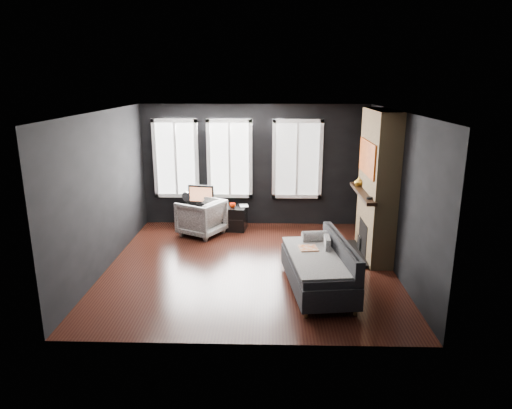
{
  "coord_description": "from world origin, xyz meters",
  "views": [
    {
      "loc": [
        0.33,
        -7.54,
        3.2
      ],
      "look_at": [
        0.1,
        0.3,
        1.05
      ],
      "focal_mm": 32.0,
      "sensor_mm": 36.0,
      "label": 1
    }
  ],
  "objects_px": {
    "media_console": "(213,217)",
    "monitor": "(201,194)",
    "sofa": "(318,265)",
    "armchair": "(201,216)",
    "mantel_vase": "(359,181)",
    "mug": "(233,205)",
    "book": "(240,201)"
  },
  "relations": [
    {
      "from": "armchair",
      "to": "media_console",
      "type": "distance_m",
      "value": 0.49
    },
    {
      "from": "mug",
      "to": "monitor",
      "type": "bearing_deg",
      "value": 168.41
    },
    {
      "from": "armchair",
      "to": "media_console",
      "type": "bearing_deg",
      "value": -174.18
    },
    {
      "from": "media_console",
      "to": "book",
      "type": "bearing_deg",
      "value": 6.09
    },
    {
      "from": "monitor",
      "to": "sofa",
      "type": "bearing_deg",
      "value": -42.78
    },
    {
      "from": "book",
      "to": "mantel_vase",
      "type": "relative_size",
      "value": 1.36
    },
    {
      "from": "mantel_vase",
      "to": "mug",
      "type": "bearing_deg",
      "value": 159.69
    },
    {
      "from": "armchair",
      "to": "book",
      "type": "bearing_deg",
      "value": 146.41
    },
    {
      "from": "mug",
      "to": "mantel_vase",
      "type": "xyz_separation_m",
      "value": [
        2.51,
        -0.93,
        0.74
      ]
    },
    {
      "from": "mantel_vase",
      "to": "armchair",
      "type": "bearing_deg",
      "value": 168.76
    },
    {
      "from": "book",
      "to": "sofa",
      "type": "bearing_deg",
      "value": -64.78
    },
    {
      "from": "armchair",
      "to": "media_console",
      "type": "height_order",
      "value": "armchair"
    },
    {
      "from": "book",
      "to": "monitor",
      "type": "bearing_deg",
      "value": 177.56
    },
    {
      "from": "armchair",
      "to": "mantel_vase",
      "type": "height_order",
      "value": "mantel_vase"
    },
    {
      "from": "armchair",
      "to": "mantel_vase",
      "type": "xyz_separation_m",
      "value": [
        3.15,
        -0.63,
        0.9
      ]
    },
    {
      "from": "media_console",
      "to": "mantel_vase",
      "type": "bearing_deg",
      "value": -12.03
    },
    {
      "from": "mantel_vase",
      "to": "book",
      "type": "bearing_deg",
      "value": 156.29
    },
    {
      "from": "sofa",
      "to": "armchair",
      "type": "xyz_separation_m",
      "value": [
        -2.2,
        2.58,
        0.01
      ]
    },
    {
      "from": "monitor",
      "to": "mantel_vase",
      "type": "relative_size",
      "value": 3.21
    },
    {
      "from": "armchair",
      "to": "monitor",
      "type": "height_order",
      "value": "monitor"
    },
    {
      "from": "monitor",
      "to": "mug",
      "type": "height_order",
      "value": "monitor"
    },
    {
      "from": "sofa",
      "to": "mantel_vase",
      "type": "xyz_separation_m",
      "value": [
        0.95,
        1.95,
        0.91
      ]
    },
    {
      "from": "armchair",
      "to": "monitor",
      "type": "xyz_separation_m",
      "value": [
        -0.06,
        0.45,
        0.36
      ]
    },
    {
      "from": "media_console",
      "to": "monitor",
      "type": "xyz_separation_m",
      "value": [
        -0.24,
        0.02,
        0.52
      ]
    },
    {
      "from": "monitor",
      "to": "mug",
      "type": "distance_m",
      "value": 0.74
    },
    {
      "from": "media_console",
      "to": "mantel_vase",
      "type": "height_order",
      "value": "mantel_vase"
    },
    {
      "from": "media_console",
      "to": "monitor",
      "type": "distance_m",
      "value": 0.57
    },
    {
      "from": "media_console",
      "to": "mug",
      "type": "height_order",
      "value": "mug"
    },
    {
      "from": "sofa",
      "to": "media_console",
      "type": "relative_size",
      "value": 1.27
    },
    {
      "from": "sofa",
      "to": "armchair",
      "type": "relative_size",
      "value": 2.28
    },
    {
      "from": "sofa",
      "to": "media_console",
      "type": "height_order",
      "value": "sofa"
    },
    {
      "from": "media_console",
      "to": "mug",
      "type": "bearing_deg",
      "value": -7.39
    }
  ]
}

